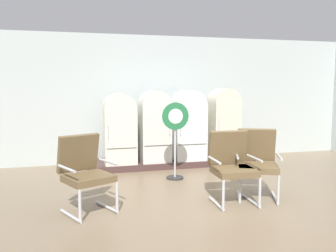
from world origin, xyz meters
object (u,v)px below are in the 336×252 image
(refrigerator_1, at_px, (154,124))
(sign_stand, at_px, (175,140))
(refrigerator_2, at_px, (188,123))
(armchair_right, at_px, (257,159))
(armchair_center, at_px, (232,163))
(refrigerator_0, at_px, (119,126))
(refrigerator_3, at_px, (223,121))
(armchair_left, at_px, (85,169))

(refrigerator_1, xyz_separation_m, sign_stand, (0.15, -1.05, -0.20))
(refrigerator_2, distance_m, armchair_right, 2.44)
(refrigerator_1, bearing_deg, armchair_center, -76.67)
(refrigerator_2, bearing_deg, refrigerator_1, 179.67)
(refrigerator_0, height_order, refrigerator_3, refrigerator_3)
(refrigerator_0, relative_size, armchair_right, 1.37)
(refrigerator_3, bearing_deg, armchair_center, -111.05)
(refrigerator_1, xyz_separation_m, armchair_center, (0.60, -2.53, -0.34))
(armchair_right, bearing_deg, refrigerator_1, 114.30)
(refrigerator_0, bearing_deg, armchair_right, -53.30)
(armchair_right, bearing_deg, sign_stand, 124.61)
(refrigerator_0, distance_m, sign_stand, 1.42)
(armchair_right, height_order, sign_stand, sign_stand)
(refrigerator_1, distance_m, sign_stand, 1.08)
(refrigerator_0, bearing_deg, armchair_left, -108.08)
(refrigerator_0, distance_m, refrigerator_3, 2.31)
(refrigerator_1, distance_m, armchair_center, 2.62)
(armchair_left, xyz_separation_m, armchair_right, (2.61, -0.02, 0.00))
(armchair_left, height_order, armchair_right, same)
(refrigerator_3, distance_m, armchair_center, 2.72)
(refrigerator_0, xyz_separation_m, armchair_left, (-0.79, -2.43, -0.30))
(armchair_left, relative_size, armchair_right, 1.00)
(refrigerator_3, xyz_separation_m, armchair_center, (-0.97, -2.52, -0.36))
(refrigerator_2, height_order, sign_stand, refrigerator_2)
(refrigerator_0, relative_size, refrigerator_1, 0.96)
(armchair_left, bearing_deg, armchair_right, -0.43)
(refrigerator_2, relative_size, armchair_left, 1.42)
(armchair_right, xyz_separation_m, sign_stand, (-0.93, 1.35, 0.14))
(armchair_right, bearing_deg, armchair_left, 179.57)
(refrigerator_2, relative_size, refrigerator_3, 0.98)
(armchair_center, bearing_deg, armchair_right, 14.47)
(refrigerator_1, distance_m, refrigerator_3, 1.57)
(refrigerator_3, relative_size, sign_stand, 1.08)
(refrigerator_1, height_order, refrigerator_3, refrigerator_3)
(refrigerator_0, height_order, refrigerator_1, refrigerator_1)
(refrigerator_1, height_order, armchair_center, refrigerator_1)
(armchair_left, distance_m, armchair_center, 2.13)
(refrigerator_2, distance_m, armchair_center, 2.55)
(refrigerator_0, distance_m, armchair_left, 2.57)
(refrigerator_0, height_order, armchair_center, refrigerator_0)
(refrigerator_3, distance_m, armchair_left, 3.92)
(refrigerator_2, xyz_separation_m, armchair_left, (-2.28, -2.38, -0.34))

